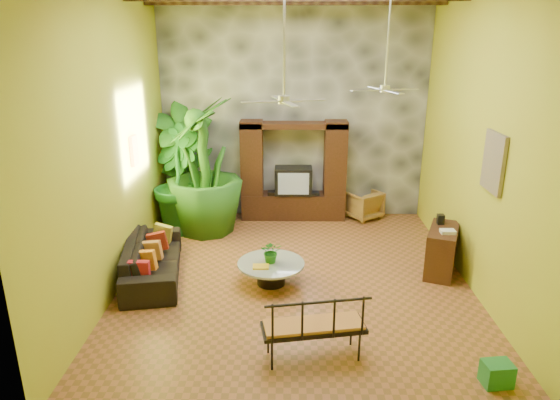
{
  "coord_description": "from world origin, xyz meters",
  "views": [
    {
      "loc": [
        -0.16,
        -7.93,
        4.14
      ],
      "look_at": [
        -0.27,
        0.2,
        1.42
      ],
      "focal_mm": 32.0,
      "sensor_mm": 36.0,
      "label": 1
    }
  ],
  "objects_px": {
    "wicker_armchair": "(363,204)",
    "green_bin": "(497,374)",
    "tall_plant_b": "(176,180)",
    "coffee_table": "(271,270)",
    "ceiling_fan_front": "(284,86)",
    "tall_plant_a": "(183,162)",
    "sofa": "(153,259)",
    "side_console": "(442,251)",
    "tall_plant_c": "(204,167)",
    "iron_bench": "(314,325)",
    "entertainment_center": "(293,178)",
    "ceiling_fan_back": "(386,77)"
  },
  "relations": [
    {
      "from": "entertainment_center",
      "to": "sofa",
      "type": "distance_m",
      "value": 4.0
    },
    {
      "from": "tall_plant_a",
      "to": "coffee_table",
      "type": "bearing_deg",
      "value": -56.59
    },
    {
      "from": "tall_plant_b",
      "to": "green_bin",
      "type": "xyz_separation_m",
      "value": [
        4.99,
        -5.08,
        -1.0
      ]
    },
    {
      "from": "ceiling_fan_back",
      "to": "tall_plant_a",
      "type": "xyz_separation_m",
      "value": [
        -4.11,
        1.82,
        -2.02
      ]
    },
    {
      "from": "sofa",
      "to": "green_bin",
      "type": "relative_size",
      "value": 6.65
    },
    {
      "from": "tall_plant_a",
      "to": "side_console",
      "type": "distance_m",
      "value": 5.89
    },
    {
      "from": "ceiling_fan_front",
      "to": "sofa",
      "type": "bearing_deg",
      "value": 167.78
    },
    {
      "from": "wicker_armchair",
      "to": "tall_plant_c",
      "type": "bearing_deg",
      "value": -21.58
    },
    {
      "from": "tall_plant_b",
      "to": "iron_bench",
      "type": "relative_size",
      "value": 1.62
    },
    {
      "from": "wicker_armchair",
      "to": "iron_bench",
      "type": "bearing_deg",
      "value": 39.78
    },
    {
      "from": "entertainment_center",
      "to": "ceiling_fan_back",
      "type": "xyz_separation_m",
      "value": [
        1.6,
        -1.94,
        2.44
      ]
    },
    {
      "from": "iron_bench",
      "to": "sofa",
      "type": "bearing_deg",
      "value": 128.87
    },
    {
      "from": "ceiling_fan_front",
      "to": "tall_plant_a",
      "type": "distance_m",
      "value": 4.59
    },
    {
      "from": "tall_plant_a",
      "to": "tall_plant_b",
      "type": "distance_m",
      "value": 0.72
    },
    {
      "from": "iron_bench",
      "to": "coffee_table",
      "type": "bearing_deg",
      "value": 96.3
    },
    {
      "from": "ceiling_fan_front",
      "to": "iron_bench",
      "type": "height_order",
      "value": "ceiling_fan_front"
    },
    {
      "from": "entertainment_center",
      "to": "ceiling_fan_back",
      "type": "relative_size",
      "value": 1.29
    },
    {
      "from": "green_bin",
      "to": "wicker_armchair",
      "type": "bearing_deg",
      "value": 97.75
    },
    {
      "from": "ceiling_fan_back",
      "to": "tall_plant_c",
      "type": "relative_size",
      "value": 0.64
    },
    {
      "from": "coffee_table",
      "to": "green_bin",
      "type": "relative_size",
      "value": 3.29
    },
    {
      "from": "tall_plant_c",
      "to": "tall_plant_b",
      "type": "bearing_deg",
      "value": 174.72
    },
    {
      "from": "wicker_armchair",
      "to": "tall_plant_a",
      "type": "distance_m",
      "value": 4.29
    },
    {
      "from": "ceiling_fan_back",
      "to": "tall_plant_b",
      "type": "distance_m",
      "value": 4.84
    },
    {
      "from": "coffee_table",
      "to": "ceiling_fan_front",
      "type": "bearing_deg",
      "value": -49.13
    },
    {
      "from": "ceiling_fan_back",
      "to": "tall_plant_b",
      "type": "relative_size",
      "value": 0.81
    },
    {
      "from": "sofa",
      "to": "coffee_table",
      "type": "distance_m",
      "value": 2.13
    },
    {
      "from": "entertainment_center",
      "to": "sofa",
      "type": "xyz_separation_m",
      "value": [
        -2.53,
        -3.03,
        -0.62
      ]
    },
    {
      "from": "entertainment_center",
      "to": "side_console",
      "type": "distance_m",
      "value": 3.89
    },
    {
      "from": "ceiling_fan_front",
      "to": "tall_plant_c",
      "type": "xyz_separation_m",
      "value": [
        -1.71,
        2.68,
        -1.94
      ]
    },
    {
      "from": "tall_plant_b",
      "to": "coffee_table",
      "type": "height_order",
      "value": "tall_plant_b"
    },
    {
      "from": "side_console",
      "to": "ceiling_fan_back",
      "type": "bearing_deg",
      "value": 162.77
    },
    {
      "from": "ceiling_fan_back",
      "to": "side_console",
      "type": "height_order",
      "value": "ceiling_fan_back"
    },
    {
      "from": "ceiling_fan_back",
      "to": "sofa",
      "type": "distance_m",
      "value": 5.26
    },
    {
      "from": "green_bin",
      "to": "ceiling_fan_front",
      "type": "bearing_deg",
      "value": 138.51
    },
    {
      "from": "sofa",
      "to": "tall_plant_c",
      "type": "relative_size",
      "value": 0.8
    },
    {
      "from": "tall_plant_b",
      "to": "side_console",
      "type": "distance_m",
      "value": 5.6
    },
    {
      "from": "tall_plant_c",
      "to": "green_bin",
      "type": "xyz_separation_m",
      "value": [
        4.36,
        -5.02,
        -1.31
      ]
    },
    {
      "from": "entertainment_center",
      "to": "coffee_table",
      "type": "xyz_separation_m",
      "value": [
        -0.42,
        -3.28,
        -0.71
      ]
    },
    {
      "from": "sofa",
      "to": "coffee_table",
      "type": "xyz_separation_m",
      "value": [
        2.11,
        -0.25,
        -0.08
      ]
    },
    {
      "from": "sofa",
      "to": "tall_plant_b",
      "type": "height_order",
      "value": "tall_plant_b"
    },
    {
      "from": "tall_plant_b",
      "to": "tall_plant_a",
      "type": "bearing_deg",
      "value": 87.32
    },
    {
      "from": "ceiling_fan_front",
      "to": "tall_plant_b",
      "type": "xyz_separation_m",
      "value": [
        -2.34,
        2.73,
        -2.25
      ]
    },
    {
      "from": "tall_plant_a",
      "to": "ceiling_fan_back",
      "type": "bearing_deg",
      "value": -23.87
    },
    {
      "from": "tall_plant_c",
      "to": "wicker_armchair",
      "type": "bearing_deg",
      "value": 13.8
    },
    {
      "from": "ceiling_fan_front",
      "to": "coffee_table",
      "type": "distance_m",
      "value": 3.16
    },
    {
      "from": "tall_plant_b",
      "to": "wicker_armchair",
      "type": "bearing_deg",
      "value": 11.04
    },
    {
      "from": "wicker_armchair",
      "to": "green_bin",
      "type": "bearing_deg",
      "value": 62.37
    },
    {
      "from": "coffee_table",
      "to": "side_console",
      "type": "distance_m",
      "value": 3.11
    },
    {
      "from": "wicker_armchair",
      "to": "iron_bench",
      "type": "relative_size",
      "value": 0.51
    },
    {
      "from": "sofa",
      "to": "tall_plant_c",
      "type": "distance_m",
      "value": 2.52
    }
  ]
}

